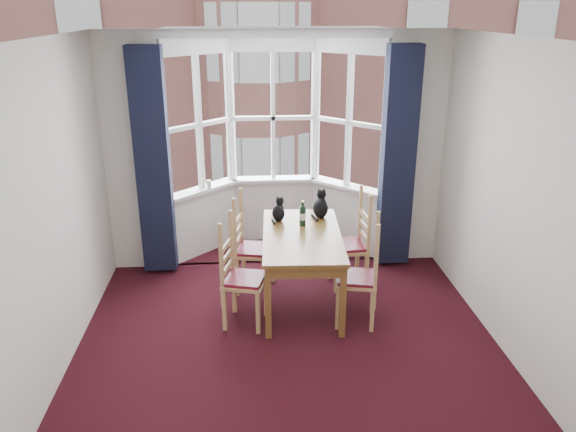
{
  "coord_description": "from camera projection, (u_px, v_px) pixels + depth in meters",
  "views": [
    {
      "loc": [
        -0.35,
        -4.22,
        3.03
      ],
      "look_at": [
        0.05,
        1.05,
        1.05
      ],
      "focal_mm": 35.0,
      "sensor_mm": 36.0,
      "label": 1
    }
  ],
  "objects": [
    {
      "name": "wine_bottle",
      "position": [
        303.0,
        215.0,
        6.07
      ],
      "size": [
        0.07,
        0.07,
        0.28
      ],
      "color": "black",
      "rests_on": "dining_table"
    },
    {
      "name": "street",
      "position": [
        252.0,
        151.0,
        37.25
      ],
      "size": [
        80.0,
        80.0,
        0.0
      ],
      "primitive_type": "plane",
      "color": "#333335",
      "rests_on": "ground"
    },
    {
      "name": "candle_tall",
      "position": [
        209.0,
        184.0,
        7.07
      ],
      "size": [
        0.06,
        0.06,
        0.1
      ],
      "primitive_type": "cylinder",
      "color": "white",
      "rests_on": "bay_window"
    },
    {
      "name": "tenement_building",
      "position": [
        256.0,
        55.0,
        17.55
      ],
      "size": [
        18.4,
        7.8,
        15.2
      ],
      "color": "#A56155",
      "rests_on": "street"
    },
    {
      "name": "wall_right",
      "position": [
        530.0,
        215.0,
        4.68
      ],
      "size": [
        0.0,
        4.5,
        4.5
      ],
      "primitive_type": "plane",
      "rotation": [
        1.57,
        0.0,
        -1.57
      ],
      "color": "silver",
      "rests_on": "floor"
    },
    {
      "name": "wall_back_pier_left",
      "position": [
        135.0,
        156.0,
        6.52
      ],
      "size": [
        0.7,
        0.12,
        2.8
      ],
      "primitive_type": "cube",
      "color": "silver",
      "rests_on": "floor"
    },
    {
      "name": "chair_left_near",
      "position": [
        236.0,
        280.0,
        5.59
      ],
      "size": [
        0.49,
        0.51,
        0.92
      ],
      "color": "tan",
      "rests_on": "floor"
    },
    {
      "name": "cat_right",
      "position": [
        321.0,
        206.0,
        6.31
      ],
      "size": [
        0.21,
        0.27,
        0.33
      ],
      "color": "black",
      "rests_on": "dining_table"
    },
    {
      "name": "chair_right_near",
      "position": [
        366.0,
        280.0,
        5.59
      ],
      "size": [
        0.48,
        0.5,
        0.92
      ],
      "color": "tan",
      "rests_on": "floor"
    },
    {
      "name": "chair_left_far",
      "position": [
        247.0,
        250.0,
        6.26
      ],
      "size": [
        0.47,
        0.49,
        0.92
      ],
      "color": "tan",
      "rests_on": "floor"
    },
    {
      "name": "ceiling",
      "position": [
        292.0,
        40.0,
        4.05
      ],
      "size": [
        4.5,
        4.5,
        0.0
      ],
      "primitive_type": "plane",
      "rotation": [
        3.14,
        0.0,
        0.0
      ],
      "color": "white",
      "rests_on": "floor"
    },
    {
      "name": "chair_right_far",
      "position": [
        356.0,
        246.0,
        6.37
      ],
      "size": [
        0.43,
        0.45,
        0.92
      ],
      "color": "tan",
      "rests_on": "floor"
    },
    {
      "name": "cat_left",
      "position": [
        279.0,
        212.0,
        6.21
      ],
      "size": [
        0.19,
        0.23,
        0.27
      ],
      "color": "black",
      "rests_on": "dining_table"
    },
    {
      "name": "wall_near",
      "position": [
        334.0,
        407.0,
        2.44
      ],
      "size": [
        4.0,
        0.0,
        4.0
      ],
      "primitive_type": "plane",
      "rotation": [
        -1.57,
        0.0,
        0.0
      ],
      "color": "silver",
      "rests_on": "floor"
    },
    {
      "name": "curtain_left",
      "position": [
        153.0,
        163.0,
        6.39
      ],
      "size": [
        0.38,
        0.22,
        2.6
      ],
      "primitive_type": "cube",
      "color": "black",
      "rests_on": "floor"
    },
    {
      "name": "wall_back_pier_right",
      "position": [
        413.0,
        151.0,
        6.75
      ],
      "size": [
        0.7,
        0.12,
        2.8
      ],
      "primitive_type": "cube",
      "color": "silver",
      "rests_on": "floor"
    },
    {
      "name": "dining_table",
      "position": [
        302.0,
        242.0,
        5.91
      ],
      "size": [
        0.88,
        1.56,
        0.79
      ],
      "color": "brown",
      "rests_on": "floor"
    },
    {
      "name": "curtain_right",
      "position": [
        398.0,
        159.0,
        6.59
      ],
      "size": [
        0.38,
        0.22,
        2.6
      ],
      "primitive_type": "cube",
      "color": "black",
      "rests_on": "floor"
    },
    {
      "name": "bay_window",
      "position": [
        274.0,
        143.0,
        7.11
      ],
      "size": [
        2.76,
        0.94,
        2.8
      ],
      "color": "white",
      "rests_on": "floor"
    },
    {
      "name": "wall_left",
      "position": [
        38.0,
        228.0,
        4.4
      ],
      "size": [
        0.0,
        4.5,
        4.5
      ],
      "primitive_type": "plane",
      "rotation": [
        1.57,
        0.0,
        1.57
      ],
      "color": "silver",
      "rests_on": "floor"
    },
    {
      "name": "floor",
      "position": [
        291.0,
        367.0,
        5.03
      ],
      "size": [
        4.5,
        4.5,
        0.0
      ],
      "primitive_type": "plane",
      "color": "black",
      "rests_on": "ground"
    }
  ]
}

